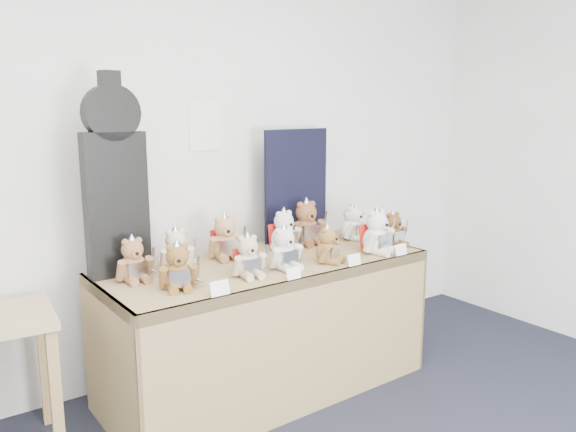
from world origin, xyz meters
TOP-DOWN VIEW (x-y plane):
  - room_shell at (0.68, 2.49)m, footprint 6.00×6.00m
  - display_table at (0.79, 1.90)m, footprint 1.88×0.82m
  - guitar_case at (0.02, 2.19)m, footprint 0.32×0.10m
  - navy_board at (1.26, 2.33)m, footprint 0.54×0.09m
  - teddy_front_far_left at (0.17, 1.79)m, footprint 0.21×0.19m
  - teddy_front_left at (0.55, 1.78)m, footprint 0.20×0.18m
  - teddy_front_centre at (0.78, 1.79)m, footprint 0.21×0.17m
  - teddy_front_right at (1.05, 1.75)m, footprint 0.20×0.19m
  - teddy_front_far_right at (1.43, 1.74)m, footprint 0.25×0.22m
  - teddy_front_end at (1.63, 1.81)m, footprint 0.20×0.16m
  - teddy_back_left at (0.30, 2.11)m, footprint 0.21×0.18m
  - teddy_back_centre_left at (0.62, 2.16)m, footprint 0.24×0.21m
  - teddy_back_centre_right at (1.01, 2.12)m, footprint 0.23×0.20m
  - teddy_back_right at (1.23, 2.17)m, footprint 0.26×0.22m
  - teddy_back_end at (1.55, 2.10)m, footprint 0.22×0.21m
  - teddy_back_far_left at (0.04, 2.04)m, footprint 0.21×0.17m
  - entry_card_a at (0.28, 1.59)m, footprint 0.10×0.02m
  - entry_card_b at (0.71, 1.60)m, footprint 0.09×0.02m
  - entry_card_c at (1.13, 1.61)m, footprint 0.09×0.02m
  - entry_card_d at (1.50, 1.62)m, footprint 0.09×0.02m

SIDE VIEW (x-z plane):
  - display_table at x=0.79m, z-range 0.22..1.00m
  - entry_card_b at x=0.71m, z-range 0.78..0.84m
  - entry_card_c at x=1.13m, z-range 0.78..0.84m
  - entry_card_d at x=1.50m, z-range 0.78..0.85m
  - entry_card_a at x=0.28m, z-range 0.78..0.85m
  - teddy_front_right at x=1.05m, z-range 0.75..0.99m
  - teddy_front_left at x=0.55m, z-range 0.75..1.00m
  - teddy_front_end at x=1.63m, z-range 0.75..1.00m
  - teddy_back_far_left at x=0.04m, z-range 0.75..1.01m
  - teddy_front_far_left at x=0.17m, z-range 0.75..1.01m
  - teddy_back_left at x=0.30m, z-range 0.75..1.01m
  - teddy_back_end at x=1.55m, z-range 0.75..1.01m
  - teddy_front_centre at x=0.78m, z-range 0.75..1.02m
  - teddy_back_centre_right at x=1.01m, z-range 0.75..1.03m
  - teddy_back_centre_left at x=0.62m, z-range 0.75..1.04m
  - teddy_front_far_right at x=1.43m, z-range 0.75..1.05m
  - teddy_back_right at x=1.23m, z-range 0.75..1.06m
  - navy_board at x=1.26m, z-range 0.78..1.50m
  - guitar_case at x=0.02m, z-range 0.77..1.81m
  - room_shell at x=0.68m, z-range -1.47..4.53m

